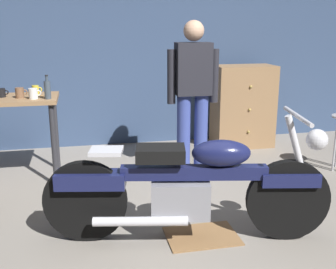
{
  "coord_description": "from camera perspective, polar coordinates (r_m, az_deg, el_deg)",
  "views": [
    {
      "loc": [
        -0.77,
        -2.85,
        1.62
      ],
      "look_at": [
        -0.0,
        0.7,
        0.65
      ],
      "focal_mm": 44.0,
      "sensor_mm": 36.0,
      "label": 1
    }
  ],
  "objects": [
    {
      "name": "motorcycle",
      "position": [
        3.13,
        2.98,
        -7.0
      ],
      "size": [
        2.16,
        0.73,
        1.0
      ],
      "rotation": [
        0.0,
        0.0,
        -0.2
      ],
      "color": "black",
      "rests_on": "ground_plane"
    },
    {
      "name": "wooden_dresser",
      "position": [
        5.68,
        10.34,
        3.86
      ],
      "size": [
        0.8,
        0.47,
        1.1
      ],
      "color": "#99724C",
      "rests_on": "ground_plane"
    },
    {
      "name": "mug_yellow_tall",
      "position": [
        4.59,
        -17.85,
        5.87
      ],
      "size": [
        0.1,
        0.07,
        0.1
      ],
      "color": "yellow",
      "rests_on": "workbench"
    },
    {
      "name": "drip_tray",
      "position": [
        3.36,
        4.72,
        -13.84
      ],
      "size": [
        0.56,
        0.4,
        0.01
      ],
      "primitive_type": "cube",
      "color": "olive",
      "rests_on": "ground_plane"
    },
    {
      "name": "person_standing",
      "position": [
        4.52,
        3.46,
        6.1
      ],
      "size": [
        0.57,
        0.23,
        1.67
      ],
      "rotation": [
        0.0,
        0.0,
        3.12
      ],
      "color": "#3A4A9A",
      "rests_on": "ground_plane"
    },
    {
      "name": "ground_plane",
      "position": [
        3.37,
        2.67,
        -13.83
      ],
      "size": [
        12.0,
        12.0,
        0.0
      ],
      "primitive_type": "plane",
      "color": "gray"
    },
    {
      "name": "mug_white_ceramic",
      "position": [
        4.35,
        -18.15,
        5.4
      ],
      "size": [
        0.12,
        0.09,
        0.11
      ],
      "color": "white",
      "rests_on": "workbench"
    },
    {
      "name": "mug_black_matte",
      "position": [
        4.57,
        -22.09,
        5.37
      ],
      "size": [
        0.12,
        0.09,
        0.09
      ],
      "color": "black",
      "rests_on": "workbench"
    },
    {
      "name": "back_wall",
      "position": [
        5.7,
        -4.54,
        14.21
      ],
      "size": [
        8.0,
        0.12,
        3.1
      ],
      "primitive_type": "cube",
      "color": "#384C70",
      "rests_on": "ground_plane"
    },
    {
      "name": "bottle",
      "position": [
        4.3,
        -16.36,
        6.02
      ],
      "size": [
        0.06,
        0.06,
        0.24
      ],
      "color": "#3F4C59",
      "rests_on": "workbench"
    },
    {
      "name": "mug_brown_stoneware",
      "position": [
        4.45,
        -19.83,
        5.46
      ],
      "size": [
        0.12,
        0.08,
        0.11
      ],
      "color": "brown",
      "rests_on": "workbench"
    }
  ]
}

